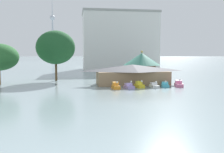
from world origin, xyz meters
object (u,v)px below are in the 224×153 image
object	(u,v)px
pedal_boat_pink	(179,84)
background_building_block	(119,41)
pedal_boat_yellow	(139,85)
distant_broadcast_tower	(53,25)
pedal_boat_orange	(116,86)
green_roof_pavilion	(142,64)
boathouse	(132,74)
shoreline_tree_mid	(56,47)
pedal_boat_white	(154,85)
pedal_boat_lavender	(129,86)
pedal_boat_cyan	(165,85)

from	to	relation	value
pedal_boat_pink	background_building_block	world-z (taller)	background_building_block
pedal_boat_yellow	distant_broadcast_tower	distance (m)	370.47
pedal_boat_orange	green_roof_pavilion	world-z (taller)	green_roof_pavilion
pedal_boat_pink	green_roof_pavilion	world-z (taller)	green_roof_pavilion
boathouse	green_roof_pavilion	distance (m)	16.34
pedal_boat_pink	shoreline_tree_mid	bearing A→B (deg)	-108.02
pedal_boat_orange	background_building_block	distance (m)	68.91
pedal_boat_white	background_building_block	xyz separation A→B (m)	(4.30, 65.73, 12.98)
shoreline_tree_mid	background_building_block	distance (m)	55.10
pedal_boat_lavender	pedal_boat_cyan	bearing A→B (deg)	84.89
pedal_boat_pink	pedal_boat_yellow	bearing A→B (deg)	-74.51
pedal_boat_orange	pedal_boat_pink	size ratio (longest dim) A/B	0.85
green_roof_pavilion	pedal_boat_cyan	bearing A→B (deg)	-90.91
pedal_boat_cyan	pedal_boat_pink	bearing A→B (deg)	102.93
pedal_boat_orange	pedal_boat_pink	distance (m)	14.29
pedal_boat_cyan	distant_broadcast_tower	world-z (taller)	distant_broadcast_tower
pedal_boat_orange	green_roof_pavilion	size ratio (longest dim) A/B	0.24
green_roof_pavilion	background_building_block	xyz separation A→B (m)	(1.29, 44.77, 9.17)
green_roof_pavilion	distant_broadcast_tower	distance (m)	350.57
boathouse	pedal_boat_white	bearing A→B (deg)	-60.96
pedal_boat_white	pedal_boat_lavender	bearing A→B (deg)	-88.33
pedal_boat_lavender	pedal_boat_pink	distance (m)	11.49
pedal_boat_orange	pedal_boat_cyan	xyz separation A→B (m)	(11.11, 1.41, -0.11)
pedal_boat_orange	shoreline_tree_mid	distance (m)	23.98
pedal_boat_yellow	boathouse	world-z (taller)	boathouse
pedal_boat_yellow	shoreline_tree_mid	distance (m)	26.59
pedal_boat_white	boathouse	xyz separation A→B (m)	(-3.34, 6.01, 2.03)
pedal_boat_orange	distant_broadcast_tower	distance (m)	370.81
pedal_boat_cyan	green_roof_pavilion	xyz separation A→B (m)	(0.32, 20.31, 3.80)
pedal_boat_lavender	distant_broadcast_tower	distance (m)	370.99
boathouse	background_building_block	world-z (taller)	background_building_block
shoreline_tree_mid	pedal_boat_cyan	bearing A→B (deg)	-34.41
background_building_block	distant_broadcast_tower	xyz separation A→B (m)	(-56.46, 297.59, 42.21)
boathouse	pedal_boat_cyan	bearing A→B (deg)	-41.66
pedal_boat_white	distant_broadcast_tower	world-z (taller)	distant_broadcast_tower
background_building_block	distant_broadcast_tower	bearing A→B (deg)	100.74
pedal_boat_cyan	distant_broadcast_tower	distance (m)	370.92
boathouse	green_roof_pavilion	size ratio (longest dim) A/B	1.61
pedal_boat_white	boathouse	size ratio (longest dim) A/B	0.14
pedal_boat_white	pedal_boat_pink	distance (m)	5.84
pedal_boat_cyan	background_building_block	size ratio (longest dim) A/B	0.08
background_building_block	pedal_boat_lavender	bearing A→B (deg)	-98.51
pedal_boat_orange	pedal_boat_white	xyz separation A→B (m)	(8.42, 0.76, -0.12)
pedal_boat_pink	boathouse	xyz separation A→B (m)	(-9.14, 5.42, 1.91)
green_roof_pavilion	distant_broadcast_tower	size ratio (longest dim) A/B	0.09
pedal_boat_lavender	pedal_boat_white	distance (m)	5.65
pedal_boat_yellow	green_roof_pavilion	world-z (taller)	green_roof_pavilion
pedal_boat_orange	shoreline_tree_mid	size ratio (longest dim) A/B	0.20
pedal_boat_cyan	shoreline_tree_mid	size ratio (longest dim) A/B	0.22
pedal_boat_orange	boathouse	world-z (taller)	boathouse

